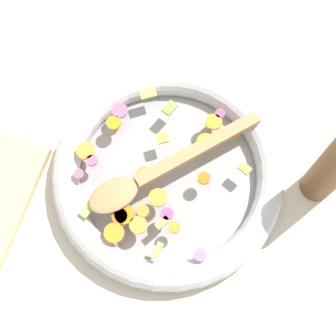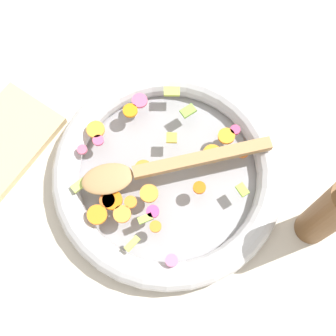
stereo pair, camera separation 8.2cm
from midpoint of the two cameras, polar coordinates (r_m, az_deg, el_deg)
ground_plane at (r=0.87m, az=2.68°, el=-1.49°), size 4.00×4.00×0.00m
skillet at (r=0.85m, az=2.75°, el=-1.02°), size 0.42×0.42×0.05m
chopped_vegetables at (r=0.82m, az=0.60°, el=-0.56°), size 0.30×0.31×0.01m
wooden_spoon at (r=0.81m, az=1.58°, el=-0.38°), size 0.28×0.26×0.01m
pepper_mill at (r=0.80m, az=21.92°, el=-5.56°), size 0.06×0.06×0.24m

